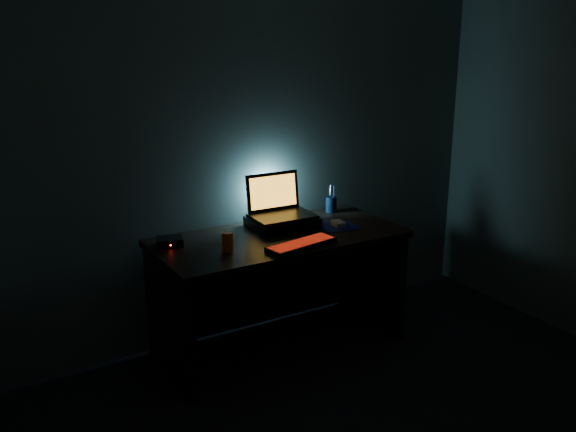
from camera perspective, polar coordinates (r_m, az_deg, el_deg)
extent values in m
cube|color=#46504A|center=(4.04, -3.54, 6.51)|extent=(3.50, 0.00, 2.50)
cube|color=black|center=(3.85, -0.82, -2.00)|extent=(1.50, 0.70, 0.04)
cube|color=black|center=(3.72, -10.46, -9.26)|extent=(0.06, 0.64, 0.71)
cube|color=black|center=(4.35, 7.38, -5.12)|extent=(0.06, 0.64, 0.71)
cube|color=black|center=(4.25, -3.02, -5.54)|extent=(1.38, 0.02, 0.65)
cube|color=black|center=(3.99, -0.50, -0.54)|extent=(0.41, 0.31, 0.06)
cube|color=black|center=(3.98, -0.50, -0.01)|extent=(0.39, 0.27, 0.02)
cube|color=black|center=(4.06, -1.37, 2.21)|extent=(0.36, 0.06, 0.24)
cube|color=orange|center=(4.05, -1.32, 2.18)|extent=(0.32, 0.04, 0.20)
cube|color=black|center=(3.65, 1.20, -2.55)|extent=(0.45, 0.21, 0.02)
cube|color=red|center=(3.64, 1.20, -2.35)|extent=(0.43, 0.19, 0.00)
cube|color=#0B144D|center=(4.02, 4.49, -0.91)|extent=(0.25, 0.23, 0.00)
cube|color=gray|center=(4.01, 4.50, -0.68)|extent=(0.07, 0.11, 0.03)
cylinder|color=black|center=(4.31, 3.86, 1.05)|extent=(0.09, 0.09, 0.11)
cylinder|color=#FF620D|center=(3.58, -5.40, -2.29)|extent=(0.07, 0.07, 0.11)
cube|color=black|center=(3.72, -10.47, -2.27)|extent=(0.17, 0.15, 0.05)
sphere|color=#FF0C07|center=(3.66, -10.39, -2.57)|extent=(0.01, 0.01, 0.01)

